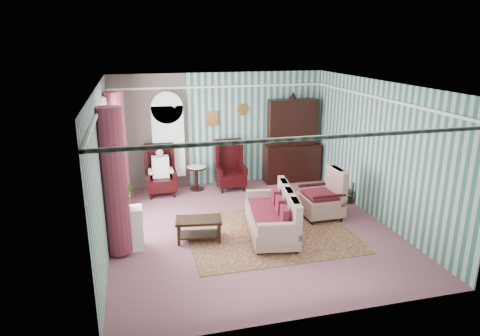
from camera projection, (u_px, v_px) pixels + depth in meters
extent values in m
plane|color=#844D55|center=(250.00, 228.00, 8.71)|extent=(6.00, 6.00, 0.00)
cube|color=#37645F|center=(220.00, 129.00, 11.07)|extent=(5.50, 0.02, 2.90)
cube|color=#37645F|center=(314.00, 222.00, 5.50)|extent=(5.50, 0.02, 2.90)
cube|color=#37645F|center=(103.00, 170.00, 7.64)|extent=(0.02, 6.00, 2.90)
cube|color=#37645F|center=(378.00, 151.00, 8.93)|extent=(0.02, 6.00, 2.90)
cube|color=white|center=(252.00, 84.00, 7.86)|extent=(5.50, 6.00, 0.02)
cube|color=#884555|center=(149.00, 133.00, 10.64)|extent=(1.90, 0.01, 2.90)
cube|color=white|center=(251.00, 103.00, 7.97)|extent=(5.50, 6.00, 0.05)
cube|color=white|center=(106.00, 156.00, 8.17)|extent=(0.04, 1.50, 1.90)
cylinder|color=maroon|center=(114.00, 183.00, 7.30)|extent=(0.44, 0.44, 2.60)
cylinder|color=maroon|center=(117.00, 152.00, 9.25)|extent=(0.44, 0.44, 2.60)
cube|color=#CE7E36|center=(212.00, 119.00, 10.91)|extent=(0.30, 0.03, 0.38)
cube|color=silver|center=(169.00, 146.00, 10.70)|extent=(0.80, 0.28, 2.24)
cube|color=black|center=(292.00, 138.00, 11.33)|extent=(1.50, 0.56, 2.36)
cube|color=black|center=(161.00, 170.00, 10.42)|extent=(0.76, 0.80, 1.25)
cube|color=black|center=(230.00, 165.00, 10.83)|extent=(0.76, 0.80, 1.25)
cylinder|color=black|center=(197.00, 178.00, 10.87)|extent=(0.50, 0.50, 0.60)
cube|color=black|center=(341.00, 191.00, 10.04)|extent=(0.45, 0.38, 0.54)
cube|color=white|center=(128.00, 229.00, 7.75)|extent=(0.55, 0.35, 0.80)
cube|color=#501A1D|center=(269.00, 233.00, 8.50)|extent=(3.20, 2.60, 0.01)
cube|color=#B7AD8E|center=(271.00, 210.00, 8.30)|extent=(1.17, 1.98, 1.02)
cube|color=#B4AE8B|center=(321.00, 194.00, 9.12)|extent=(0.88, 0.90, 1.07)
cube|color=black|center=(199.00, 230.00, 8.14)|extent=(0.92, 0.59, 0.44)
imported|color=#1B591D|center=(123.00, 200.00, 7.45)|extent=(0.39, 0.34, 0.43)
imported|color=#184F1B|center=(126.00, 195.00, 7.64)|extent=(0.31, 0.27, 0.47)
imported|color=#275219|center=(122.00, 198.00, 7.60)|extent=(0.28, 0.28, 0.39)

